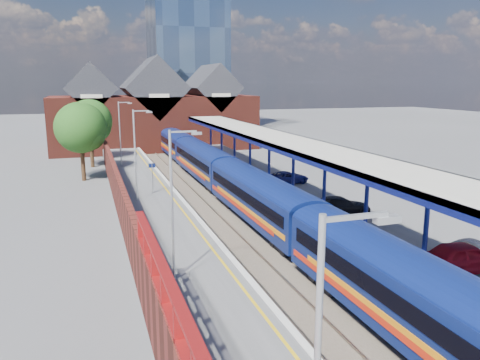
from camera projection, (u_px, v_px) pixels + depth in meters
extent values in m
plane|color=#5B5B5E|center=(196.00, 185.00, 46.30)|extent=(240.00, 240.00, 0.00)
cube|color=#473D33|center=(224.00, 211.00, 36.99)|extent=(6.00, 76.00, 0.06)
cube|color=slate|center=(197.00, 212.00, 36.30)|extent=(0.07, 76.00, 0.14)
cube|color=slate|center=(214.00, 211.00, 36.74)|extent=(0.07, 76.00, 0.14)
cube|color=slate|center=(233.00, 209.00, 37.21)|extent=(0.07, 76.00, 0.14)
cube|color=slate|center=(250.00, 208.00, 37.66)|extent=(0.07, 76.00, 0.14)
cube|color=#565659|center=(154.00, 211.00, 35.22)|extent=(5.00, 76.00, 1.00)
cube|color=#565659|center=(293.00, 200.00, 38.73)|extent=(6.00, 76.00, 1.00)
cube|color=silver|center=(184.00, 202.00, 35.83)|extent=(0.30, 76.00, 0.05)
cube|color=silver|center=(261.00, 196.00, 37.75)|extent=(0.30, 76.00, 0.05)
cube|color=yellow|center=(177.00, 203.00, 35.65)|extent=(0.14, 76.00, 0.01)
cube|color=navy|center=(413.00, 300.00, 17.84)|extent=(2.89, 16.02, 2.50)
cube|color=navy|center=(416.00, 269.00, 17.58)|extent=(2.89, 16.02, 0.60)
cube|color=navy|center=(260.00, 199.00, 33.27)|extent=(2.89, 16.02, 2.50)
cube|color=navy|center=(260.00, 182.00, 33.01)|extent=(2.89, 16.02, 0.60)
cube|color=navy|center=(204.00, 162.00, 48.70)|extent=(2.89, 16.02, 2.50)
cube|color=navy|center=(204.00, 150.00, 48.45)|extent=(2.89, 16.02, 0.60)
cube|color=navy|center=(175.00, 143.00, 64.14)|extent=(2.89, 16.02, 2.50)
cube|color=navy|center=(175.00, 134.00, 63.88)|extent=(2.89, 16.02, 0.60)
cube|color=black|center=(211.00, 173.00, 40.46)|extent=(0.04, 60.54, 0.70)
cube|color=orange|center=(211.00, 182.00, 40.62)|extent=(0.03, 55.27, 0.30)
cube|color=red|center=(211.00, 185.00, 40.67)|extent=(0.03, 55.27, 0.30)
cube|color=black|center=(168.00, 149.00, 69.67)|extent=(2.00, 2.40, 0.60)
cylinder|color=navy|center=(426.00, 232.00, 22.09)|extent=(0.24, 0.24, 4.20)
cylinder|color=navy|center=(366.00, 206.00, 26.74)|extent=(0.24, 0.24, 4.20)
cylinder|color=navy|center=(324.00, 187.00, 31.39)|extent=(0.24, 0.24, 4.20)
cylinder|color=navy|center=(293.00, 174.00, 36.03)|extent=(0.24, 0.24, 4.20)
cylinder|color=navy|center=(269.00, 163.00, 40.68)|extent=(0.24, 0.24, 4.20)
cylinder|color=navy|center=(250.00, 155.00, 45.33)|extent=(0.24, 0.24, 4.20)
cylinder|color=navy|center=(235.00, 148.00, 49.98)|extent=(0.24, 0.24, 4.20)
cylinder|color=navy|center=(222.00, 143.00, 54.63)|extent=(0.24, 0.24, 4.20)
cylinder|color=navy|center=(211.00, 138.00, 59.28)|extent=(0.24, 0.24, 4.20)
cube|color=beige|center=(279.00, 139.00, 39.45)|extent=(4.50, 52.00, 0.25)
cube|color=navy|center=(255.00, 142.00, 38.82)|extent=(0.20, 52.00, 0.55)
cube|color=navy|center=(302.00, 140.00, 40.13)|extent=(0.20, 52.00, 0.55)
cube|color=#A5A8AA|center=(356.00, 217.00, 7.54)|extent=(1.20, 0.08, 0.08)
cube|color=#A5A8AA|center=(387.00, 219.00, 7.75)|extent=(0.45, 0.18, 0.12)
cylinder|color=#A5A8AA|center=(172.00, 207.00, 21.07)|extent=(0.12, 0.12, 7.00)
cube|color=#A5A8AA|center=(183.00, 132.00, 20.56)|extent=(1.20, 0.08, 0.08)
cube|color=#A5A8AA|center=(197.00, 133.00, 20.76)|extent=(0.45, 0.18, 0.12)
cylinder|color=#A5A8AA|center=(135.00, 156.00, 35.95)|extent=(0.12, 0.12, 7.00)
cube|color=#A5A8AA|center=(141.00, 111.00, 35.44)|extent=(1.20, 0.08, 0.08)
cube|color=#A5A8AA|center=(149.00, 112.00, 35.64)|extent=(0.45, 0.18, 0.12)
cylinder|color=#A5A8AA|center=(120.00, 134.00, 50.83)|extent=(0.12, 0.12, 7.00)
cube|color=#A5A8AA|center=(124.00, 102.00, 50.31)|extent=(1.20, 0.08, 0.08)
cube|color=#A5A8AA|center=(130.00, 103.00, 50.52)|extent=(0.45, 0.18, 0.12)
cylinder|color=#A5A8AA|center=(152.00, 178.00, 38.73)|extent=(0.08, 0.08, 2.50)
cube|color=#0C194C|center=(152.00, 166.00, 38.51)|extent=(0.55, 0.06, 0.35)
cube|color=#5A2017|center=(124.00, 210.00, 28.45)|extent=(0.35, 50.00, 2.80)
cube|color=maroon|center=(172.00, 287.00, 12.16)|extent=(0.30, 15.00, 0.12)
cube|color=maroon|center=(173.00, 321.00, 12.35)|extent=(0.30, 15.00, 0.12)
cube|color=maroon|center=(180.00, 323.00, 11.33)|extent=(0.30, 0.12, 1.00)
cube|color=maroon|center=(166.00, 289.00, 13.19)|extent=(0.30, 0.12, 1.00)
cube|color=maroon|center=(156.00, 264.00, 15.05)|extent=(0.30, 0.12, 1.00)
cube|color=maroon|center=(148.00, 244.00, 16.91)|extent=(0.30, 0.12, 1.00)
cube|color=maroon|center=(141.00, 228.00, 18.77)|extent=(0.30, 0.12, 1.00)
cube|color=#5A2017|center=(154.00, 122.00, 71.51)|extent=(30.00, 12.00, 8.00)
cube|color=#232328|center=(90.00, 88.00, 67.69)|extent=(7.13, 12.00, 7.13)
cube|color=#232328|center=(153.00, 88.00, 70.44)|extent=(9.16, 12.00, 9.16)
cube|color=#232328|center=(211.00, 88.00, 73.20)|extent=(7.13, 12.00, 7.13)
cube|color=beige|center=(92.00, 96.00, 62.27)|extent=(2.80, 0.15, 0.50)
cube|color=beige|center=(159.00, 96.00, 65.02)|extent=(2.80, 0.15, 0.50)
cube|color=beige|center=(221.00, 95.00, 67.78)|extent=(2.80, 0.15, 0.50)
cube|color=#495F7D|center=(186.00, 30.00, 91.74)|extent=(14.00, 14.00, 40.00)
cylinder|color=#382314|center=(83.00, 162.00, 48.26)|extent=(0.44, 0.44, 4.00)
sphere|color=#124415|center=(81.00, 128.00, 47.54)|extent=(5.20, 5.20, 5.20)
sphere|color=#124415|center=(89.00, 135.00, 47.46)|extent=(3.20, 3.20, 3.20)
cylinder|color=#382314|center=(92.00, 151.00, 56.00)|extent=(0.44, 0.44, 4.00)
sphere|color=#124415|center=(90.00, 121.00, 55.28)|extent=(5.20, 5.20, 5.20)
sphere|color=#124415|center=(97.00, 127.00, 55.20)|extent=(3.20, 3.20, 3.20)
imported|color=maroon|center=(465.00, 257.00, 22.63)|extent=(4.52, 2.24, 1.48)
imported|color=#ACABB0|center=(480.00, 254.00, 23.24)|extent=(3.96, 1.46, 1.29)
imported|color=black|center=(340.00, 206.00, 32.39)|extent=(4.50, 2.07, 1.27)
imported|color=navy|center=(287.00, 178.00, 42.36)|extent=(4.29, 2.50, 1.12)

